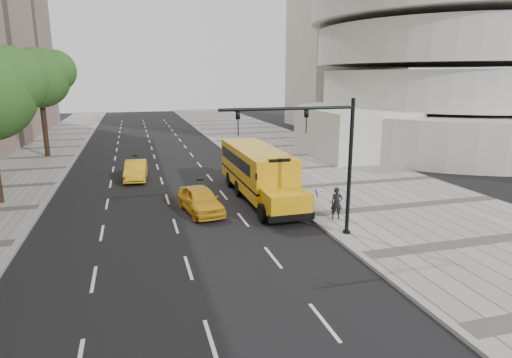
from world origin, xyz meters
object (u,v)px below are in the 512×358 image
object	(u,v)px
school_bus	(257,168)
traffic_signal	(322,152)
taxi_far	(136,170)
pedestrian	(337,203)
taxi_near	(200,200)
tree_c	(40,77)

from	to	relation	value
school_bus	traffic_signal	xyz separation A→B (m)	(0.69, -7.83, 2.33)
taxi_far	pedestrian	xyz separation A→B (m)	(9.83, -12.39, 0.28)
taxi_far	taxi_near	bearing A→B (deg)	-65.86
tree_c	pedestrian	size ratio (longest dim) A/B	6.03
pedestrian	taxi_near	bearing A→B (deg)	167.67
tree_c	school_bus	size ratio (longest dim) A/B	0.85
traffic_signal	taxi_far	bearing A→B (deg)	118.77
school_bus	pedestrian	distance (m)	6.37
tree_c	taxi_far	xyz separation A→B (m)	(7.66, -11.43, -6.57)
taxi_far	pedestrian	world-z (taller)	pedestrian
taxi_near	pedestrian	distance (m)	7.35
school_bus	traffic_signal	bearing A→B (deg)	-84.95
taxi_far	traffic_signal	xyz separation A→B (m)	(7.94, -14.45, 3.40)
taxi_near	pedestrian	size ratio (longest dim) A/B	2.60
traffic_signal	school_bus	bearing A→B (deg)	95.05
tree_c	pedestrian	xyz separation A→B (m)	(17.48, -23.82, -6.29)
traffic_signal	pedestrian	bearing A→B (deg)	47.46
taxi_near	taxi_far	bearing A→B (deg)	101.16
taxi_far	pedestrian	distance (m)	15.82
pedestrian	school_bus	bearing A→B (deg)	129.32
pedestrian	tree_c	bearing A→B (deg)	141.46
school_bus	pedestrian	xyz separation A→B (m)	(2.58, -5.76, -0.80)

